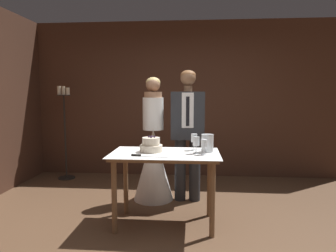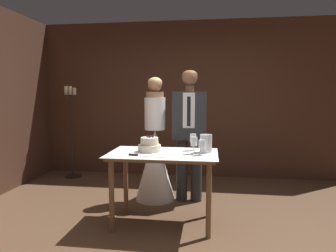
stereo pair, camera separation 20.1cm
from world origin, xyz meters
name	(u,v)px [view 1 (the left image)]	position (x,y,z in m)	size (l,w,h in m)	color
ground_plane	(178,238)	(0.00, 0.00, 0.00)	(40.00, 40.00, 0.00)	brown
wall_back	(185,100)	(0.00, 2.42, 1.34)	(5.48, 0.12, 2.69)	#472B1E
cake_table	(165,163)	(-0.16, 0.32, 0.69)	(1.18, 0.71, 0.81)	brown
tiered_cake	(151,145)	(-0.32, 0.38, 0.88)	(0.25, 0.25, 0.18)	beige
cake_knife	(142,156)	(-0.38, 0.11, 0.81)	(0.39, 0.08, 0.02)	silver
wine_glass_near	(196,142)	(0.17, 0.31, 0.93)	(0.07, 0.07, 0.18)	silver
wine_glass_middle	(194,138)	(0.15, 0.51, 0.94)	(0.07, 0.07, 0.19)	silver
wine_glass_far	(204,144)	(0.26, 0.26, 0.92)	(0.07, 0.07, 0.16)	silver
hurricane_candle	(207,143)	(0.30, 0.42, 0.90)	(0.13, 0.13, 0.20)	silver
bride	(153,156)	(-0.39, 1.10, 0.61)	(0.54, 0.54, 1.67)	white
groom	(188,128)	(0.07, 1.10, 0.99)	(0.44, 0.25, 1.76)	#282B30
candle_stand	(65,131)	(-2.02, 1.99, 0.81)	(0.28, 0.28, 1.58)	black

